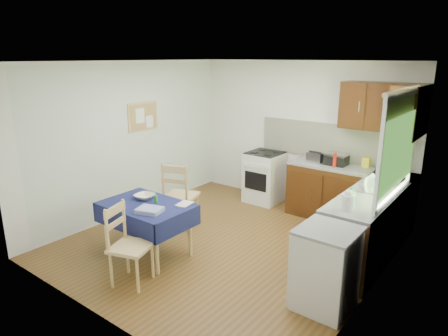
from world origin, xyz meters
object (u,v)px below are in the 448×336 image
Objects in this scene: dish_rack at (369,188)px; chair_near at (127,242)px; dining_table at (147,211)px; kettle at (348,201)px; toaster at (315,158)px; sandwich_press at (337,159)px; chair_far at (179,193)px.

chair_near is at bearing -142.60° from dish_rack.
kettle is at bearing 2.10° from dining_table.
chair_near is 3.83× the size of toaster.
dining_table is 3.09m from sandwich_press.
dining_table is 2.86m from toaster.
dish_rack is at bearing -37.93° from toaster.
dish_rack is at bearing -179.64° from chair_far.
dining_table is 2.53m from kettle.
chair_far is 4.31× the size of kettle.
dining_table is at bearing -115.85° from toaster.
kettle is (2.33, 0.91, 0.40)m from dining_table.
chair_far is at bearing -174.32° from dish_rack.
chair_far is at bearing 86.73° from dining_table.
chair_far reaches higher than dining_table.
dining_table is 2.91m from dish_rack.
chair_far is at bearing 3.40° from chair_near.
toaster is at bearing 125.13° from kettle.
kettle reaches higher than dining_table.
dish_rack is (0.83, -0.94, -0.07)m from sandwich_press.
dining_table is 2.88× the size of dish_rack.
chair_near is 3.34m from toaster.
kettle is (1.98, 1.52, 0.50)m from chair_near.
dining_table is at bearing 11.00° from chair_near.
sandwich_press is 1.98m from kettle.
dish_rack reaches higher than toaster.
sandwich_press is at bearing 115.75° from kettle.
sandwich_press is at bearing 15.66° from toaster.
chair_near is 2.34× the size of dish_rack.
toaster is (1.40, 1.70, 0.43)m from chair_far.
chair_far is (-0.25, 0.89, -0.05)m from dining_table.
kettle is at bearing -76.66° from sandwich_press.
sandwich_press reaches higher than chair_far.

